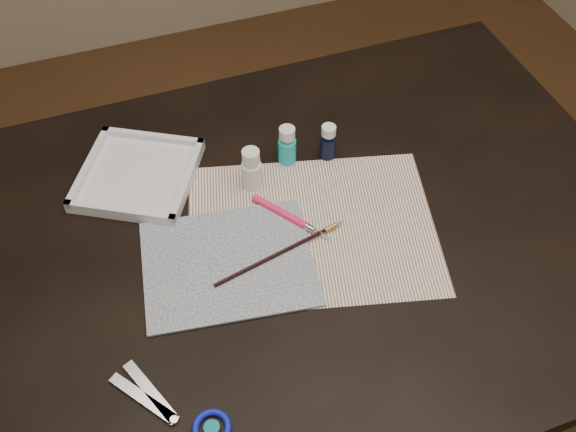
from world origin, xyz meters
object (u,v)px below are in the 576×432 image
object	(u,v)px
paper	(312,228)
paint_bottle_white	(252,169)
paint_bottle_navy	(328,142)
scissors	(161,416)
palette_tray	(138,174)
paint_bottle_cyan	(287,145)
canvas	(228,263)

from	to	relation	value
paper	paint_bottle_white	bearing A→B (deg)	116.97
paint_bottle_navy	paper	bearing A→B (deg)	-120.41
paint_bottle_white	paint_bottle_navy	size ratio (longest dim) A/B	1.17
scissors	paper	bearing A→B (deg)	-89.46
palette_tray	paper	bearing A→B (deg)	-39.95
paint_bottle_cyan	canvas	bearing A→B (deg)	-131.83
palette_tray	paint_bottle_navy	bearing A→B (deg)	-10.09
paper	paint_bottle_white	world-z (taller)	paint_bottle_white
paper	palette_tray	bearing A→B (deg)	140.05
paint_bottle_white	paint_bottle_cyan	size ratio (longest dim) A/B	1.07
canvas	paint_bottle_cyan	size ratio (longest dim) A/B	3.42
paper	scissors	bearing A→B (deg)	-142.70
scissors	palette_tray	world-z (taller)	palette_tray
paint_bottle_cyan	paint_bottle_navy	bearing A→B (deg)	-10.03
canvas	paint_bottle_navy	bearing A→B (deg)	35.75
paint_bottle_navy	scissors	distance (m)	0.58
paint_bottle_cyan	palette_tray	world-z (taller)	paint_bottle_cyan
canvas	paint_bottle_white	xyz separation A→B (m)	(0.09, 0.16, 0.04)
paint_bottle_white	paint_bottle_cyan	world-z (taller)	paint_bottle_white
palette_tray	scissors	bearing A→B (deg)	-97.51
scissors	palette_tray	distance (m)	0.47
paper	paint_bottle_cyan	world-z (taller)	paint_bottle_cyan
canvas	palette_tray	size ratio (longest dim) A/B	1.39
canvas	paper	bearing A→B (deg)	8.65
scissors	paint_bottle_white	bearing A→B (deg)	-70.92
paint_bottle_cyan	paper	bearing A→B (deg)	-94.97
canvas	scissors	size ratio (longest dim) A/B	1.31
scissors	palette_tray	xyz separation A→B (m)	(0.06, 0.47, 0.01)
canvas	palette_tray	world-z (taller)	palette_tray
paper	paint_bottle_navy	size ratio (longest dim) A/B	5.70
paint_bottle_navy	palette_tray	world-z (taller)	paint_bottle_navy
paint_bottle_navy	paint_bottle_white	bearing A→B (deg)	-171.06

